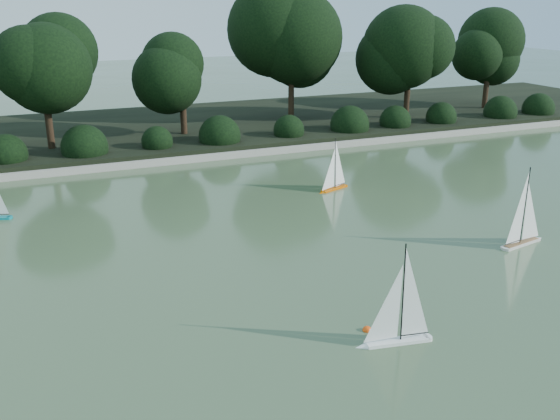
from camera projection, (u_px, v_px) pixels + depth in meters
name	position (u px, v px, depth m)	size (l,w,h in m)	color
ground	(309.00, 301.00, 9.50)	(80.00, 80.00, 0.00)	#415533
pond_coping	(171.00, 160.00, 17.33)	(40.00, 0.35, 0.18)	gray
far_bank	(143.00, 131.00, 20.80)	(40.00, 8.00, 0.30)	black
tree_line	(188.00, 57.00, 19.08)	(26.31, 3.93, 4.39)	black
shrub_hedge	(163.00, 141.00, 18.00)	(29.10, 1.10, 1.10)	black
sailboat_white_a	(393.00, 328.00, 8.27)	(1.10, 0.35, 1.50)	white
sailboat_white_b	(525.00, 231.00, 11.64)	(1.18, 0.40, 1.60)	beige
sailboat_orange	(332.00, 182.00, 14.91)	(0.95, 0.46, 1.33)	#DE5B00
race_buoy	(367.00, 330.00, 8.67)	(0.13, 0.13, 0.13)	#FF4B0D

